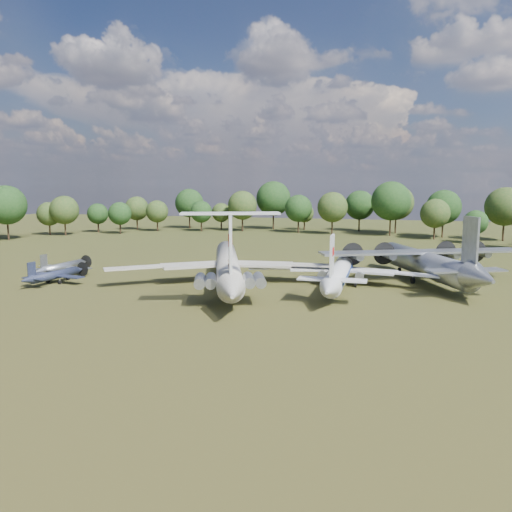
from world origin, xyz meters
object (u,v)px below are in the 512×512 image
(tu104_jet, at_px, (341,273))
(small_prop_west, at_px, (55,277))
(an12_transport, at_px, (424,267))
(person_on_il62, at_px, (230,263))
(il62_airliner, at_px, (228,270))
(small_prop_northwest, at_px, (63,269))

(tu104_jet, bearing_deg, small_prop_west, -167.26)
(an12_transport, relative_size, person_on_il62, 23.11)
(tu104_jet, bearing_deg, il62_airliner, -166.62)
(an12_transport, bearing_deg, small_prop_west, 172.48)
(il62_airliner, relative_size, small_prop_northwest, 3.53)
(il62_airliner, height_order, small_prop_west, il62_airliner)
(an12_transport, bearing_deg, il62_airliner, 175.57)
(tu104_jet, height_order, an12_transport, an12_transport)
(il62_airliner, relative_size, person_on_il62, 30.27)
(small_prop_northwest, bearing_deg, il62_airliner, 2.59)
(tu104_jet, distance_m, an12_transport, 14.30)
(il62_airliner, bearing_deg, an12_transport, -0.48)
(person_on_il62, bearing_deg, small_prop_northwest, -24.00)
(il62_airliner, height_order, tu104_jet, il62_airliner)
(il62_airliner, height_order, person_on_il62, person_on_il62)
(small_prop_west, bearing_deg, tu104_jet, 22.10)
(tu104_jet, relative_size, an12_transport, 1.04)
(il62_airliner, distance_m, small_prop_northwest, 31.11)
(small_prop_west, bearing_deg, an12_transport, 25.22)
(an12_transport, xyz_separation_m, person_on_il62, (-25.79, -23.26, 3.22))
(il62_airliner, xyz_separation_m, an12_transport, (30.32, 10.31, 0.06))
(tu104_jet, relative_size, person_on_il62, 24.12)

